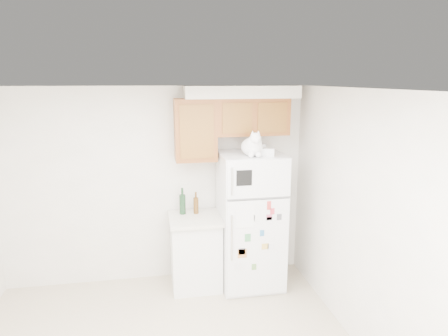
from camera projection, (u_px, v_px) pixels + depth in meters
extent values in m
cube|color=silver|center=(156.00, 186.00, 5.07)|extent=(3.80, 0.04, 2.50)
cube|color=silver|center=(379.00, 235.00, 3.49)|extent=(0.04, 4.00, 2.50)
cube|color=white|center=(153.00, 90.00, 2.88)|extent=(3.80, 4.00, 0.04)
cube|color=#964720|center=(251.00, 117.00, 4.92)|extent=(0.90, 0.33, 0.45)
cube|color=#964720|center=(195.00, 130.00, 4.83)|extent=(0.50, 0.33, 0.75)
cube|color=silver|center=(242.00, 92.00, 4.85)|extent=(1.40, 0.37, 0.15)
cube|color=white|center=(250.00, 220.00, 5.00)|extent=(0.76, 0.72, 1.70)
cube|color=white|center=(259.00, 179.00, 4.50)|extent=(0.74, 0.03, 0.44)
cube|color=white|center=(258.00, 248.00, 4.69)|extent=(0.74, 0.03, 1.19)
cube|color=#59595B|center=(259.00, 198.00, 4.55)|extent=(0.74, 0.03, 0.02)
cylinder|color=silver|center=(232.00, 181.00, 4.42)|extent=(0.02, 0.02, 0.32)
cylinder|color=silver|center=(232.00, 238.00, 4.56)|extent=(0.02, 0.02, 0.55)
cube|color=black|center=(244.00, 178.00, 4.45)|extent=(0.18, 0.00, 0.18)
cube|color=white|center=(245.00, 216.00, 4.55)|extent=(0.22, 0.00, 0.28)
cube|color=#3F8B50|center=(248.00, 238.00, 4.61)|extent=(0.07, 0.00, 0.10)
cube|color=white|center=(269.00, 220.00, 4.61)|extent=(0.08, 0.00, 0.07)
cube|color=silver|center=(271.00, 247.00, 4.69)|extent=(0.08, 0.00, 0.07)
cube|color=gold|center=(265.00, 246.00, 4.68)|extent=(0.08, 0.00, 0.07)
cube|color=white|center=(256.00, 218.00, 4.58)|extent=(0.06, 0.00, 0.07)
cube|color=#49484D|center=(242.00, 252.00, 4.64)|extent=(0.08, 0.00, 0.08)
cube|color=#5C8C46|center=(254.00, 267.00, 4.71)|extent=(0.06, 0.00, 0.08)
cube|color=#C2303F|center=(272.00, 211.00, 4.60)|extent=(0.05, 0.00, 0.07)
cube|color=#CA7F3F|center=(242.00, 253.00, 4.64)|extent=(0.11, 0.00, 0.11)
cube|color=#4D4D52|center=(279.00, 217.00, 4.63)|extent=(0.06, 0.00, 0.07)
cube|color=silver|center=(238.00, 267.00, 4.67)|extent=(0.10, 0.00, 0.10)
cube|color=teal|center=(262.00, 233.00, 4.63)|extent=(0.05, 0.00, 0.08)
cube|color=#BD4B6E|center=(269.00, 217.00, 4.61)|extent=(0.07, 0.00, 0.07)
cube|color=red|center=(269.00, 205.00, 4.57)|extent=(0.05, 0.00, 0.10)
cube|color=white|center=(196.00, 253.00, 5.02)|extent=(0.60, 0.60, 0.88)
cube|color=beige|center=(195.00, 219.00, 4.90)|extent=(0.64, 0.64, 0.04)
ellipsoid|color=white|center=(252.00, 147.00, 4.67)|extent=(0.25, 0.34, 0.21)
ellipsoid|color=white|center=(254.00, 144.00, 4.57)|extent=(0.18, 0.15, 0.20)
sphere|color=white|center=(255.00, 138.00, 4.50)|extent=(0.12, 0.12, 0.12)
cone|color=white|center=(253.00, 133.00, 4.48)|extent=(0.04, 0.04, 0.05)
cone|color=white|center=(258.00, 133.00, 4.49)|extent=(0.04, 0.04, 0.05)
cone|color=#D88C8C|center=(253.00, 133.00, 4.47)|extent=(0.02, 0.02, 0.03)
cone|color=#D88C8C|center=(259.00, 133.00, 4.49)|extent=(0.02, 0.02, 0.03)
sphere|color=white|center=(257.00, 141.00, 4.45)|extent=(0.05, 0.05, 0.05)
sphere|color=white|center=(251.00, 155.00, 4.55)|extent=(0.07, 0.07, 0.07)
sphere|color=white|center=(258.00, 155.00, 4.56)|extent=(0.07, 0.07, 0.07)
cylinder|color=white|center=(258.00, 151.00, 4.81)|extent=(0.15, 0.21, 0.07)
cube|color=white|center=(257.00, 148.00, 4.86)|extent=(0.21, 0.17, 0.10)
cube|color=white|center=(268.00, 152.00, 4.66)|extent=(0.18, 0.16, 0.09)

